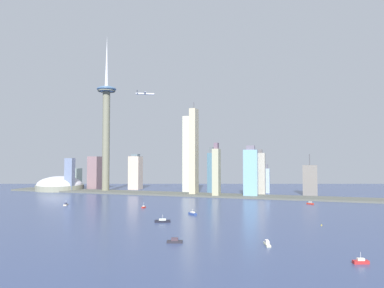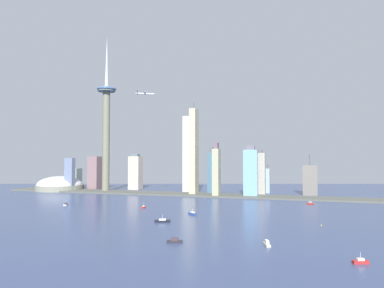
{
  "view_description": "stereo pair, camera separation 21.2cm",
  "coord_description": "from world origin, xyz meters",
  "px_view_note": "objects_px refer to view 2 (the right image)",
  "views": [
    {
      "loc": [
        216.31,
        -206.05,
        73.11
      ],
      "look_at": [
        11.72,
        443.27,
        100.07
      ],
      "focal_mm": 33.09,
      "sensor_mm": 36.0,
      "label": 1
    },
    {
      "loc": [
        216.51,
        -205.99,
        73.11
      ],
      "look_at": [
        11.72,
        443.27,
        100.07
      ],
      "focal_mm": 33.09,
      "sensor_mm": 36.0,
      "label": 2
    }
  ],
  "objects_px": {
    "skyscraper_11": "(216,172)",
    "channel_buoy_0": "(321,225)",
    "observation_tower": "(106,119)",
    "skyscraper_10": "(212,172)",
    "boat_3": "(267,243)",
    "airplane": "(145,94)",
    "boat_1": "(310,203)",
    "skyscraper_7": "(258,174)",
    "skyscraper_9": "(70,175)",
    "skyscraper_2": "(251,173)",
    "boat_7": "(175,241)",
    "skyscraper_3": "(76,178)",
    "boat_2": "(66,204)",
    "boat_6": "(162,221)",
    "boat_0": "(193,213)",
    "boat_5": "(361,262)",
    "boat_4": "(144,207)",
    "skyscraper_4": "(188,154)",
    "skyscraper_5": "(310,180)",
    "skyscraper_8": "(136,172)",
    "stadium_dome": "(60,186)",
    "skyscraper_0": "(194,152)",
    "skyscraper_6": "(95,173)",
    "skyscraper_1": "(265,180)"
  },
  "relations": [
    {
      "from": "boat_7",
      "to": "observation_tower",
      "type": "bearing_deg",
      "value": 112.19
    },
    {
      "from": "skyscraper_7",
      "to": "skyscraper_5",
      "type": "bearing_deg",
      "value": 20.13
    },
    {
      "from": "skyscraper_7",
      "to": "skyscraper_9",
      "type": "xyz_separation_m",
      "value": [
        -404.01,
        -39.52,
        -6.36
      ]
    },
    {
      "from": "boat_3",
      "to": "boat_7",
      "type": "xyz_separation_m",
      "value": [
        -76.82,
        -15.41,
        0.03
      ]
    },
    {
      "from": "boat_1",
      "to": "boat_3",
      "type": "distance_m",
      "value": 290.7
    },
    {
      "from": "boat_1",
      "to": "boat_3",
      "type": "bearing_deg",
      "value": -62.62
    },
    {
      "from": "skyscraper_1",
      "to": "observation_tower",
      "type": "bearing_deg",
      "value": -167.02
    },
    {
      "from": "stadium_dome",
      "to": "skyscraper_11",
      "type": "xyz_separation_m",
      "value": [
        370.06,
        -24.39,
        36.66
      ]
    },
    {
      "from": "boat_6",
      "to": "boat_7",
      "type": "bearing_deg",
      "value": 96.84
    },
    {
      "from": "boat_4",
      "to": "boat_6",
      "type": "relative_size",
      "value": 0.42
    },
    {
      "from": "boat_5",
      "to": "airplane",
      "type": "relative_size",
      "value": 0.35
    },
    {
      "from": "boat_3",
      "to": "boat_2",
      "type": "bearing_deg",
      "value": 45.58
    },
    {
      "from": "stadium_dome",
      "to": "boat_0",
      "type": "height_order",
      "value": "stadium_dome"
    },
    {
      "from": "stadium_dome",
      "to": "channel_buoy_0",
      "type": "relative_size",
      "value": 69.25
    },
    {
      "from": "skyscraper_4",
      "to": "skyscraper_11",
      "type": "relative_size",
      "value": 1.62
    },
    {
      "from": "skyscraper_8",
      "to": "skyscraper_10",
      "type": "bearing_deg",
      "value": -5.55
    },
    {
      "from": "skyscraper_0",
      "to": "boat_1",
      "type": "bearing_deg",
      "value": -19.64
    },
    {
      "from": "skyscraper_5",
      "to": "skyscraper_7",
      "type": "bearing_deg",
      "value": -159.87
    },
    {
      "from": "boat_3",
      "to": "airplane",
      "type": "xyz_separation_m",
      "value": [
        -249.75,
        293.01,
        191.2
      ]
    },
    {
      "from": "skyscraper_11",
      "to": "airplane",
      "type": "xyz_separation_m",
      "value": [
        -122.57,
        -54.36,
        145.32
      ]
    },
    {
      "from": "skyscraper_6",
      "to": "boat_7",
      "type": "height_order",
      "value": "skyscraper_6"
    },
    {
      "from": "skyscraper_6",
      "to": "boat_0",
      "type": "relative_size",
      "value": 5.57
    },
    {
      "from": "boat_1",
      "to": "boat_4",
      "type": "height_order",
      "value": "boat_4"
    },
    {
      "from": "skyscraper_5",
      "to": "skyscraper_8",
      "type": "xyz_separation_m",
      "value": [
        -387.7,
        17.38,
        9.85
      ]
    },
    {
      "from": "skyscraper_7",
      "to": "skyscraper_4",
      "type": "bearing_deg",
      "value": 167.45
    },
    {
      "from": "skyscraper_5",
      "to": "skyscraper_8",
      "type": "distance_m",
      "value": 388.22
    },
    {
      "from": "stadium_dome",
      "to": "boat_6",
      "type": "height_order",
      "value": "stadium_dome"
    },
    {
      "from": "skyscraper_10",
      "to": "boat_7",
      "type": "distance_m",
      "value": 454.1
    },
    {
      "from": "skyscraper_10",
      "to": "boat_1",
      "type": "relative_size",
      "value": 8.57
    },
    {
      "from": "skyscraper_3",
      "to": "boat_2",
      "type": "distance_m",
      "value": 322.48
    },
    {
      "from": "skyscraper_11",
      "to": "channel_buoy_0",
      "type": "distance_m",
      "value": 302.13
    },
    {
      "from": "skyscraper_2",
      "to": "skyscraper_7",
      "type": "bearing_deg",
      "value": 73.9
    },
    {
      "from": "stadium_dome",
      "to": "observation_tower",
      "type": "bearing_deg",
      "value": 1.09
    },
    {
      "from": "boat_1",
      "to": "boat_6",
      "type": "bearing_deg",
      "value": -92.0
    },
    {
      "from": "skyscraper_2",
      "to": "boat_7",
      "type": "height_order",
      "value": "skyscraper_2"
    },
    {
      "from": "skyscraper_3",
      "to": "boat_0",
      "type": "distance_m",
      "value": 491.29
    },
    {
      "from": "observation_tower",
      "to": "boat_6",
      "type": "distance_m",
      "value": 425.8
    },
    {
      "from": "skyscraper_9",
      "to": "observation_tower",
      "type": "bearing_deg",
      "value": 13.38
    },
    {
      "from": "skyscraper_4",
      "to": "boat_4",
      "type": "distance_m",
      "value": 272.11
    },
    {
      "from": "skyscraper_8",
      "to": "boat_0",
      "type": "relative_size",
      "value": 5.99
    },
    {
      "from": "boat_0",
      "to": "boat_5",
      "type": "height_order",
      "value": "boat_5"
    },
    {
      "from": "boat_7",
      "to": "skyscraper_2",
      "type": "bearing_deg",
      "value": 72.36
    },
    {
      "from": "skyscraper_7",
      "to": "channel_buoy_0",
      "type": "distance_m",
      "value": 309.97
    },
    {
      "from": "boat_0",
      "to": "boat_3",
      "type": "relative_size",
      "value": 0.93
    },
    {
      "from": "skyscraper_2",
      "to": "boat_6",
      "type": "distance_m",
      "value": 298.95
    },
    {
      "from": "skyscraper_4",
      "to": "skyscraper_7",
      "type": "bearing_deg",
      "value": -12.55
    },
    {
      "from": "observation_tower",
      "to": "boat_3",
      "type": "xyz_separation_m",
      "value": [
        380.79,
        -373.98,
        -156.36
      ]
    },
    {
      "from": "skyscraper_0",
      "to": "skyscraper_7",
      "type": "relative_size",
      "value": 2.05
    },
    {
      "from": "skyscraper_3",
      "to": "boat_0",
      "type": "bearing_deg",
      "value": -37.39
    },
    {
      "from": "observation_tower",
      "to": "skyscraper_10",
      "type": "distance_m",
      "value": 256.55
    }
  ]
}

